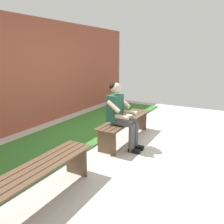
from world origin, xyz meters
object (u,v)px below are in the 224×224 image
object	(u,v)px
bench_far	(40,175)
book_open	(131,114)
bench_near	(125,124)
person_seated	(121,113)
apple	(125,115)

from	to	relation	value
bench_far	book_open	size ratio (longest dim) A/B	4.09
bench_near	person_seated	distance (m)	0.54
apple	book_open	size ratio (longest dim) A/B	0.22
bench_far	person_seated	distance (m)	2.00
bench_near	bench_far	bearing A→B (deg)	0.00
person_seated	book_open	bearing A→B (deg)	-170.51
bench_far	bench_near	bearing A→B (deg)	180.00
apple	book_open	bearing A→B (deg)	176.28
person_seated	bench_far	bearing A→B (deg)	-2.99
apple	bench_near	bearing A→B (deg)	36.09
bench_near	book_open	bearing A→B (deg)	-175.65
book_open	person_seated	bearing A→B (deg)	8.49
apple	book_open	world-z (taller)	apple
bench_near	person_seated	size ratio (longest dim) A/B	1.43
book_open	bench_far	bearing A→B (deg)	-0.40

